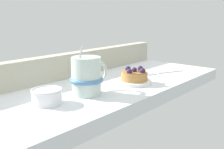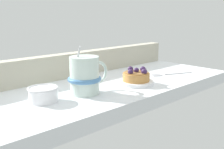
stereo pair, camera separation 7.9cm
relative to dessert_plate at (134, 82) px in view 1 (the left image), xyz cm
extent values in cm
cube|color=silver|center=(-6.08, 6.45, -2.45)|extent=(88.38, 34.93, 3.93)
cube|color=#B2AD99|center=(-6.08, 21.96, 3.49)|extent=(86.61, 3.92, 7.96)
cylinder|color=white|center=(0.00, 0.00, 0.03)|extent=(10.54, 10.54, 1.04)
cylinder|color=white|center=(0.00, 0.00, -0.23)|extent=(5.80, 5.80, 0.52)
cylinder|color=#B77F42|center=(0.00, 0.00, 1.76)|extent=(8.11, 8.11, 2.41)
cylinder|color=olive|center=(0.00, 0.00, 3.11)|extent=(7.14, 7.14, 0.30)
sphere|color=#331E47|center=(0.00, 0.00, 3.79)|extent=(1.59, 1.59, 1.59)
sphere|color=#331E47|center=(2.65, -0.34, 3.79)|extent=(1.74, 1.74, 1.74)
sphere|color=#331E47|center=(0.36, 2.73, 3.73)|extent=(1.66, 1.66, 1.66)
sphere|color=#331E47|center=(-2.62, -0.09, 3.72)|extent=(1.68, 1.68, 1.68)
sphere|color=#331E47|center=(0.36, -2.74, 3.74)|extent=(1.79, 1.79, 1.79)
cylinder|color=silver|center=(-17.38, 2.92, 4.54)|extent=(7.77, 7.77, 10.05)
torus|color=#4C7FB2|center=(-17.38, 2.92, 3.54)|extent=(9.01, 9.01, 1.20)
torus|color=silver|center=(-12.51, 2.92, 4.54)|extent=(6.46, 0.84, 6.46)
cylinder|color=#B7B7BC|center=(-18.93, 3.50, 9.72)|extent=(0.85, 2.29, 5.49)
cube|color=silver|center=(21.59, -0.84, -0.19)|extent=(9.92, 4.86, 0.60)
cube|color=silver|center=(16.77, 1.27, -0.19)|extent=(1.32, 0.99, 0.60)
cube|color=silver|center=(14.01, 3.68, -0.19)|extent=(3.30, 1.62, 0.60)
cube|color=silver|center=(13.71, 3.01, -0.19)|extent=(3.30, 1.62, 0.60)
cube|color=silver|center=(13.42, 2.33, -0.19)|extent=(3.30, 1.62, 0.60)
cube|color=silver|center=(13.13, 1.66, -0.19)|extent=(3.30, 1.62, 0.60)
cylinder|color=white|center=(-28.91, 4.55, 1.21)|extent=(7.06, 7.06, 3.38)
torus|color=silver|center=(-28.91, 4.55, 2.90)|extent=(7.52, 7.52, 0.60)
camera|label=1|loc=(-67.19, -48.47, 21.29)|focal=44.84mm
camera|label=2|loc=(-61.77, -54.20, 21.29)|focal=44.84mm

